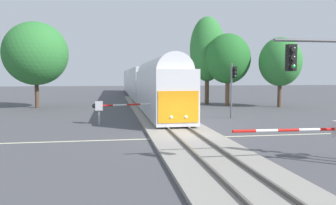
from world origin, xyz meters
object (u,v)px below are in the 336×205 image
object	(u,v)px
crossing_gate_far	(108,106)
elm_centre_background	(207,49)
traffic_signal_far_side	(233,81)
oak_far_right	(228,59)
commuter_train	(141,83)
maple_right_background	(280,62)
pine_left_background	(36,54)
crossing_gate_near	(328,131)

from	to	relation	value
crossing_gate_far	elm_centre_background	world-z (taller)	elm_centre_background
traffic_signal_far_side	oak_far_right	size ratio (longest dim) A/B	0.54
commuter_train	oak_far_right	bearing A→B (deg)	-49.17
maple_right_background	traffic_signal_far_side	bearing A→B (deg)	-134.60
traffic_signal_far_side	pine_left_background	distance (m)	23.60
pine_left_background	crossing_gate_near	bearing A→B (deg)	-57.84
pine_left_background	oak_far_right	bearing A→B (deg)	-2.89
oak_far_right	pine_left_background	bearing A→B (deg)	177.11
crossing_gate_near	pine_left_background	size ratio (longest dim) A/B	0.54
traffic_signal_far_side	pine_left_background	size ratio (longest dim) A/B	0.49
crossing_gate_far	pine_left_background	bearing A→B (deg)	118.96
crossing_gate_near	oak_far_right	bearing A→B (deg)	79.62
commuter_train	pine_left_background	bearing A→B (deg)	-142.06
commuter_train	elm_centre_background	bearing A→B (deg)	-46.79
traffic_signal_far_side	maple_right_background	world-z (taller)	maple_right_background
traffic_signal_far_side	maple_right_background	bearing A→B (deg)	45.40
commuter_train	crossing_gate_far	xyz separation A→B (m)	(-4.73, -25.46, -1.33)
commuter_train	pine_left_background	distance (m)	17.06
commuter_train	crossing_gate_near	distance (m)	39.18
commuter_train	maple_right_background	size ratio (longest dim) A/B	7.64
elm_centre_background	pine_left_background	size ratio (longest dim) A/B	1.15
elm_centre_background	oak_far_right	distance (m)	3.67
commuter_train	crossing_gate_far	bearing A→B (deg)	-100.53
maple_right_background	oak_far_right	xyz separation A→B (m)	(-5.66, 2.56, 0.45)
crossing_gate_far	traffic_signal_far_side	size ratio (longest dim) A/B	1.22
oak_far_right	pine_left_background	xyz separation A→B (m)	(-23.01, 1.16, 0.47)
commuter_train	crossing_gate_near	bearing A→B (deg)	-82.91
elm_centre_background	oak_far_right	bearing A→B (deg)	-57.31
commuter_train	pine_left_background	world-z (taller)	pine_left_background
crossing_gate_near	crossing_gate_far	size ratio (longest dim) A/B	0.92
crossing_gate_near	elm_centre_background	xyz separation A→B (m)	(3.18, 30.32, 5.85)
commuter_train	maple_right_background	xyz separation A→B (m)	(15.52, -13.97, 2.70)
commuter_train	pine_left_background	xyz separation A→B (m)	(-13.15, -10.25, 3.62)
traffic_signal_far_side	elm_centre_background	bearing A→B (deg)	82.89
crossing_gate_near	traffic_signal_far_side	size ratio (longest dim) A/B	1.12
elm_centre_background	oak_far_right	size ratio (longest dim) A/B	1.28
commuter_train	maple_right_background	bearing A→B (deg)	-41.98
crossing_gate_near	maple_right_background	size ratio (longest dim) A/B	0.65
traffic_signal_far_side	maple_right_background	distance (m)	13.52
crossing_gate_far	oak_far_right	size ratio (longest dim) A/B	0.66
maple_right_background	elm_centre_background	world-z (taller)	elm_centre_background
commuter_train	traffic_signal_far_side	xyz separation A→B (m)	(6.15, -23.47, 0.53)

